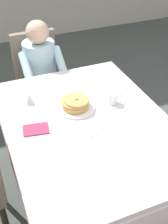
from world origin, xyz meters
TOP-DOWN VIEW (x-y plane):
  - ground_plane at (0.00, 0.00)m, footprint 14.00×14.00m
  - dining_table_main at (0.00, 0.00)m, footprint 1.12×1.52m
  - chair_diner at (-0.06, 1.17)m, footprint 0.44×0.45m
  - diner_person at (-0.06, 1.01)m, footprint 0.40×0.43m
  - plate_breakfast at (-0.02, 0.18)m, footprint 0.28×0.28m
  - breakfast_stack at (-0.03, 0.18)m, footprint 0.21×0.22m
  - cup_coffee at (0.26, 0.14)m, footprint 0.11×0.08m
  - syrup_pitcher at (-0.32, 0.37)m, footprint 0.08×0.08m
  - fork_left_of_plate at (-0.21, 0.16)m, footprint 0.02×0.18m
  - knife_right_of_plate at (0.17, 0.16)m, footprint 0.02×0.20m
  - spoon_near_edge at (0.01, -0.13)m, footprint 0.15×0.05m
  - napkin_folded at (-0.36, 0.05)m, footprint 0.19×0.15m

SIDE VIEW (x-z plane):
  - ground_plane at x=0.00m, z-range 0.00..0.00m
  - chair_diner at x=-0.06m, z-range 0.06..0.99m
  - dining_table_main at x=0.00m, z-range 0.28..1.02m
  - diner_person at x=-0.06m, z-range 0.11..1.23m
  - fork_left_of_plate at x=-0.21m, z-range 0.74..0.74m
  - knife_right_of_plate at x=0.17m, z-range 0.74..0.74m
  - spoon_near_edge at x=0.01m, z-range 0.74..0.74m
  - napkin_folded at x=-0.36m, z-range 0.74..0.75m
  - plate_breakfast at x=-0.02m, z-range 0.74..0.76m
  - syrup_pitcher at x=-0.32m, z-range 0.74..0.81m
  - cup_coffee at x=0.26m, z-range 0.74..0.83m
  - breakfast_stack at x=-0.03m, z-range 0.75..0.83m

